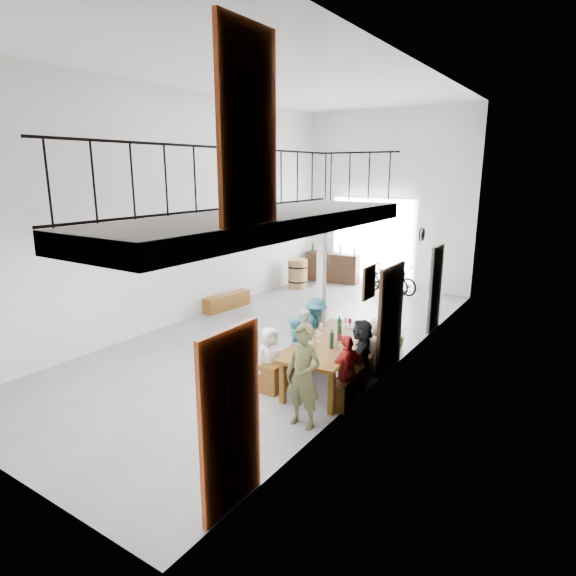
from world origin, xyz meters
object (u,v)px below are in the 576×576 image
Objects in this scene: side_bench at (227,301)px; oak_barrel at (298,274)px; serving_counter at (333,267)px; bench_inner at (298,360)px; tasting_table at (332,345)px; bicycle_near at (395,279)px; host_standing at (303,376)px.

oak_barrel is at bearing 83.80° from side_bench.
serving_counter is at bearing 79.69° from side_bench.
bench_inner is at bearing -71.67° from serving_counter.
serving_counter reaches higher than oak_barrel.
serving_counter is at bearing 111.18° from tasting_table.
bicycle_near reaches higher than tasting_table.
side_bench is 0.80× the size of serving_counter.
side_bench is (-4.60, 2.60, -0.50)m from tasting_table.
tasting_table reaches higher than bench_inner.
side_bench is 6.45m from host_standing.
bench_inner is at bearing 126.26° from host_standing.
tasting_table is at bearing -53.09° from oak_barrel.
oak_barrel is at bearing 130.09° from bicycle_near.
serving_counter is (0.49, 1.44, 0.02)m from oak_barrel.
bicycle_near reaches higher than bench_inner.
side_bench is 0.89× the size of bicycle_near.
oak_barrel reaches higher than bench_inner.
bench_inner is 1.39× the size of host_standing.
side_bench is at bearing 144.49° from bench_inner.
bench_inner is 2.36× the size of oak_barrel.
bench_inner is 1.31× the size of bicycle_near.
oak_barrel reaches higher than side_bench.
bench_inner is at bearing -33.31° from side_bench.
host_standing reaches higher than bicycle_near.
serving_counter is (-3.05, 7.06, 0.23)m from bench_inner.
bench_inner is 4.64m from side_bench.
host_standing reaches higher than oak_barrel.
tasting_table is at bearing 104.82° from host_standing.
bench_inner is (-0.72, 0.05, -0.46)m from tasting_table.
oak_barrel is at bearing 120.14° from tasting_table.
side_bench is at bearing 142.17° from host_standing.
host_standing reaches higher than tasting_table.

